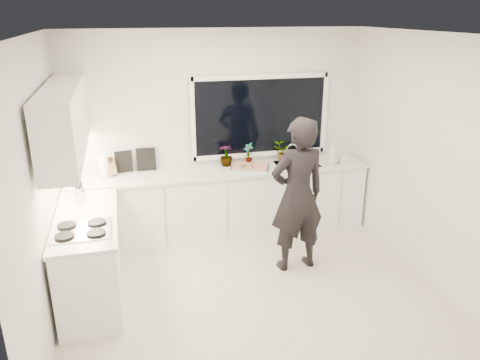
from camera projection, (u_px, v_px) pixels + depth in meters
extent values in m
cube|color=beige|center=(251.00, 290.00, 5.17)|extent=(4.00, 3.50, 0.02)
cube|color=white|center=(217.00, 133.00, 6.30)|extent=(4.00, 0.02, 2.70)
cube|color=white|center=(39.00, 192.00, 4.23)|extent=(0.02, 3.50, 2.70)
cube|color=white|center=(427.00, 159.00, 5.17)|extent=(0.02, 3.50, 2.70)
cube|color=white|center=(254.00, 33.00, 4.24)|extent=(4.00, 3.50, 0.02)
cube|color=black|center=(260.00, 116.00, 6.34)|extent=(1.80, 0.02, 1.00)
cube|color=white|center=(223.00, 203.00, 6.33)|extent=(3.92, 0.58, 0.88)
cube|color=white|center=(91.00, 258.00, 4.94)|extent=(0.58, 1.60, 0.88)
cube|color=silver|center=(222.00, 172.00, 6.17)|extent=(3.94, 0.62, 0.04)
cube|color=silver|center=(86.00, 218.00, 4.78)|extent=(0.62, 1.60, 0.04)
cube|color=white|center=(65.00, 120.00, 4.75)|extent=(0.34, 2.10, 0.70)
cube|color=silver|center=(297.00, 167.00, 6.43)|extent=(0.58, 0.42, 0.14)
cylinder|color=silver|center=(292.00, 152.00, 6.56)|extent=(0.03, 0.03, 0.22)
cube|color=black|center=(81.00, 230.00, 4.45)|extent=(0.56, 0.48, 0.03)
imported|color=black|center=(297.00, 195.00, 5.33)|extent=(0.71, 0.51, 1.83)
cube|color=silver|center=(250.00, 167.00, 6.22)|extent=(0.60, 0.53, 0.03)
cube|color=#C7441A|center=(250.00, 166.00, 6.22)|extent=(0.54, 0.47, 0.01)
cylinder|color=#151DC9|center=(304.00, 155.00, 6.58)|extent=(0.14, 0.14, 0.13)
cylinder|color=white|center=(104.00, 167.00, 5.87)|extent=(0.11, 0.11, 0.26)
cube|color=#976F46|center=(110.00, 167.00, 5.92)|extent=(0.16, 0.14, 0.22)
cylinder|color=#ACACB1|center=(80.00, 194.00, 5.14)|extent=(0.16, 0.16, 0.16)
cube|color=black|center=(124.00, 162.00, 6.05)|extent=(0.22, 0.04, 0.28)
cube|color=black|center=(146.00, 159.00, 6.11)|extent=(0.25, 0.03, 0.30)
imported|color=#26662D|center=(226.00, 155.00, 6.29)|extent=(0.18, 0.18, 0.29)
imported|color=#26662D|center=(249.00, 154.00, 6.36)|extent=(0.16, 0.19, 0.30)
imported|color=#26662D|center=(282.00, 152.00, 6.48)|extent=(0.28, 0.25, 0.27)
imported|color=#D8BF66|center=(333.00, 153.00, 6.33)|extent=(0.17, 0.17, 0.32)
imported|color=#D8BF66|center=(343.00, 157.00, 6.39)|extent=(0.09, 0.09, 0.19)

